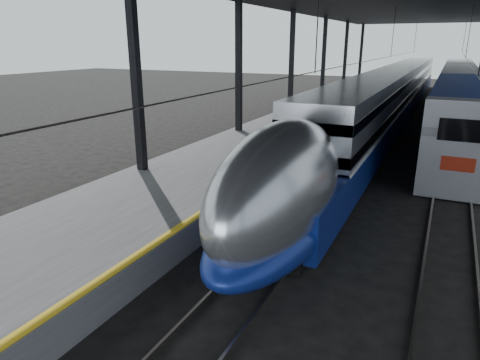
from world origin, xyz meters
The scene contains 6 objects.
ground centered at (0.00, 0.00, 0.00)m, with size 160.00×160.00×0.00m, color black.
platform centered at (-3.50, 20.00, 0.50)m, with size 6.00×80.00×1.00m, color #4C4C4F.
yellow_strip centered at (-0.70, 20.00, 1.00)m, with size 0.30×80.00×0.01m, color gold.
rails centered at (4.50, 20.00, 0.08)m, with size 6.52×80.00×0.16m.
tgv_train centered at (2.00, 29.37, 2.06)m, with size 3.07×65.20×4.40m.
second_train centered at (7.00, 36.66, 2.16)m, with size 3.09×56.05×4.26m.
Camera 1 is at (6.28, -9.86, 6.45)m, focal length 32.00 mm.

